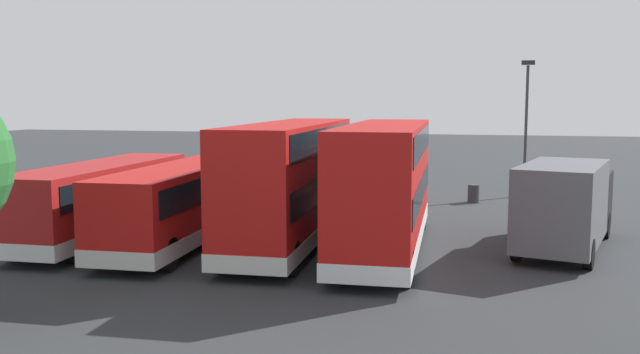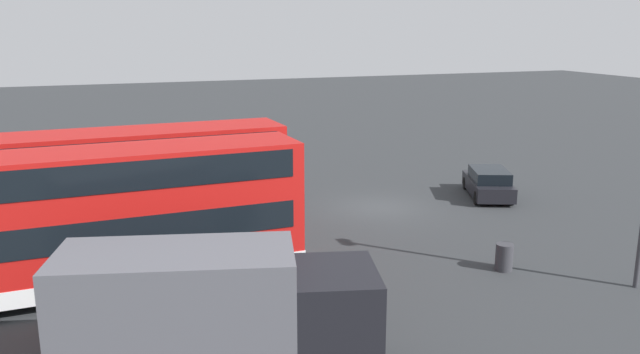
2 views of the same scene
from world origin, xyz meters
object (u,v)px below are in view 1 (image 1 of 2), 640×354
Objects in this scene: bus_double_decker_second at (292,179)px; car_hatchback_silver at (338,175)px; bus_single_deck_third at (188,200)px; bus_single_deck_fourth at (101,198)px; box_truck_blue at (565,203)px; bus_double_decker_near_end at (385,184)px; lamp_post_tall at (526,117)px; waste_bin_yellow at (473,194)px.

bus_double_decker_second is 2.69× the size of car_hatchback_silver.
bus_single_deck_third is 1.12× the size of bus_single_deck_fourth.
bus_double_decker_near_end is at bearing 15.53° from box_truck_blue.
bus_single_deck_fourth reaches higher than car_hatchback_silver.
bus_double_decker_second reaches higher than bus_single_deck_fourth.
bus_double_decker_near_end is 3.59m from bus_double_decker_second.
lamp_post_tall is at bearing -130.22° from bus_single_deck_third.
bus_double_decker_second is at bearing 58.55° from lamp_post_tall.
bus_single_deck_fourth reaches higher than waste_bin_yellow.
bus_single_deck_third is 2.62× the size of car_hatchback_silver.
bus_single_deck_third is 20.68m from lamp_post_tall.
bus_double_decker_near_end is 1.13× the size of bus_single_deck_fourth.
bus_double_decker_near_end is 1.56× the size of lamp_post_tall.
lamp_post_tall is at bearing -121.45° from bus_double_decker_second.
bus_double_decker_second reaches higher than box_truck_blue.
car_hatchback_silver is at bearing -10.20° from lamp_post_tall.
box_truck_blue is 19.69m from car_hatchback_silver.
waste_bin_yellow is at bearing -129.98° from bus_single_deck_third.
bus_double_decker_near_end is 18.45m from car_hatchback_silver.
box_truck_blue is 1.77× the size of car_hatchback_silver.
waste_bin_yellow is at bearing 148.64° from car_hatchback_silver.
bus_double_decker_near_end reaches higher than waste_bin_yellow.
lamp_post_tall is (-13.23, -15.64, 2.82)m from bus_single_deck_third.
box_truck_blue is (-17.24, -2.23, 0.09)m from bus_single_deck_fourth.
bus_double_decker_near_end reaches higher than bus_single_deck_third.
bus_double_decker_near_end and bus_double_decker_second have the same top height.
lamp_post_tall reaches higher than car_hatchback_silver.
lamp_post_tall reaches higher than bus_single_deck_fourth.
box_truck_blue is (-13.82, -1.84, 0.08)m from bus_single_deck_third.
bus_double_decker_near_end is at bearing -179.31° from bus_single_deck_third.
bus_double_decker_near_end reaches higher than box_truck_blue.
lamp_post_tall is at bearing -87.54° from box_truck_blue.
bus_single_deck_third is 1.54× the size of lamp_post_tall.
bus_double_decker_near_end is at bearing -177.50° from bus_single_deck_fourth.
bus_single_deck_third is 1.48× the size of box_truck_blue.
bus_double_decker_second is at bearing 61.48° from waste_bin_yellow.
bus_double_decker_second reaches higher than waste_bin_yellow.
bus_double_decker_second is 17.85m from lamp_post_tall.
lamp_post_tall reaches higher than waste_bin_yellow.
box_truck_blue reaches higher than bus_single_deck_fourth.
bus_single_deck_fourth is 17.39m from box_truck_blue.
bus_single_deck_third is (7.54, 0.09, -0.83)m from bus_double_decker_near_end.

